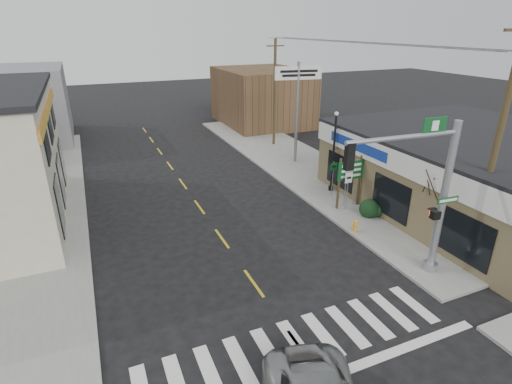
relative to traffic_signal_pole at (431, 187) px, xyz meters
name	(u,v)px	position (x,y,z in m)	size (l,w,h in m)	color
ground	(302,351)	(-6.39, -1.79, -4.03)	(140.00, 140.00, 0.00)	black
sidewalk_right	(324,178)	(2.61, 11.21, -3.96)	(6.00, 38.00, 0.13)	gray
sidewalk_left	(25,228)	(-15.39, 11.21, -3.96)	(6.00, 38.00, 0.13)	gray
center_line	(222,238)	(-6.39, 6.21, -4.02)	(0.12, 56.00, 0.01)	gold
crosswalk	(296,343)	(-6.39, -1.39, -4.02)	(11.00, 2.20, 0.01)	silver
thrift_store	(477,173)	(8.11, 4.21, -2.03)	(12.00, 14.00, 4.00)	#746545
bldg_distant_right	(262,97)	(5.61, 28.21, -1.23)	(8.00, 10.00, 5.60)	brown
bldg_distant_left	(12,106)	(-17.39, 30.21, -0.83)	(9.00, 10.00, 6.40)	slate
traffic_signal_pole	(431,187)	(0.00, 0.00, 0.00)	(5.18, 0.39, 6.56)	#93959C
guide_sign	(350,175)	(1.30, 6.65, -2.00)	(1.69, 0.14, 2.95)	#483A21
fire_hydrant	(355,225)	(-0.09, 4.05, -3.55)	(0.20, 0.20, 0.64)	orange
ped_crossing_sign	(356,174)	(1.81, 6.80, -2.03)	(1.06, 0.08, 2.73)	gray
lamp_post	(335,146)	(1.87, 9.14, -1.03)	(0.64, 0.50, 4.93)	black
dance_center_sign	(298,88)	(2.52, 15.13, 1.52)	(3.41, 0.21, 7.25)	gray
bare_tree	(439,175)	(2.40, 1.79, -0.49)	(2.17, 2.17, 4.34)	black
shrub_front	(459,228)	(4.16, 1.60, -3.43)	(1.25, 1.25, 0.94)	#173317
shrub_back	(369,209)	(1.68, 5.24, -3.50)	(1.06, 1.06, 0.79)	black
utility_pole_near	(496,146)	(3.11, -0.03, 1.26)	(1.75, 0.26, 10.06)	#4B2C1F
utility_pole_far	(275,92)	(3.11, 20.09, 0.51)	(1.50, 0.22, 8.61)	#452922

